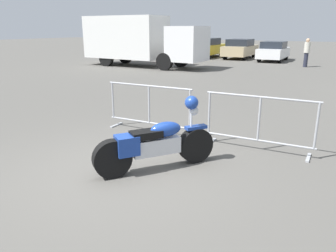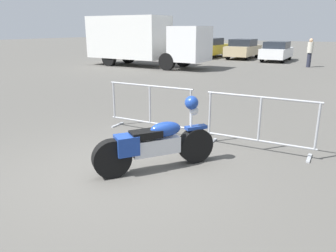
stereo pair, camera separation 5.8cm
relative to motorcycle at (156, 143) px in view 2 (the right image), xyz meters
The scene contains 10 objects.
ground_plane 0.77m from the motorcycle, 141.76° to the right, with size 120.00×120.00×0.00m, color #54514C.
motorcycle is the anchor object (origin of this frame).
crowd_barrier_near 2.13m from the motorcycle, 125.73° to the left, with size 2.12×0.50×1.07m.
crowd_barrier_far 2.13m from the motorcycle, 54.26° to the left, with size 2.12×0.50×1.07m.
box_truck 15.62m from the motorcycle, 125.54° to the left, with size 7.74×2.39×2.98m.
parked_car_red 23.15m from the motorcycle, 117.39° to the left, with size 1.69×4.02×1.36m.
parked_car_yellow 22.24m from the motorcycle, 110.94° to the left, with size 1.89×4.48×1.51m.
parked_car_tan 21.69m from the motorcycle, 103.99° to the left, with size 1.83×4.35×1.47m.
parked_car_white 20.42m from the motorcycle, 97.14° to the left, with size 1.71×4.06×1.37m.
pedestrian 17.28m from the motorcycle, 89.88° to the left, with size 0.48×0.48×1.69m.
Camera 2 is at (3.21, -3.92, 2.28)m, focal length 35.00 mm.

